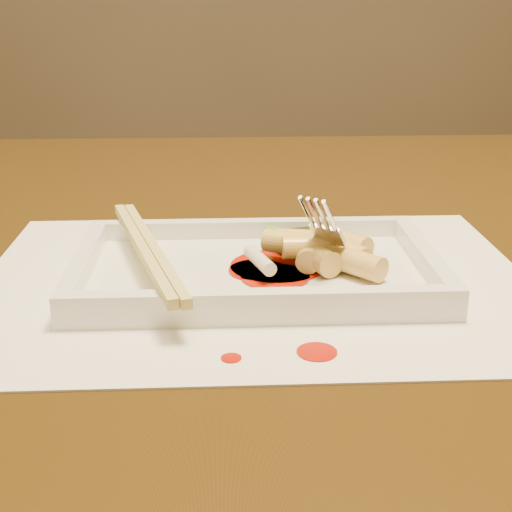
{
  "coord_description": "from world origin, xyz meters",
  "views": [
    {
      "loc": [
        0.07,
        -0.59,
        0.95
      ],
      "look_at": [
        0.09,
        -0.1,
        0.77
      ],
      "focal_mm": 50.0,
      "sensor_mm": 36.0,
      "label": 1
    }
  ],
  "objects_px": {
    "table": "(150,342)",
    "plate_base": "(256,274)",
    "fork": "(352,162)",
    "placemat": "(256,280)",
    "chopstick_a": "(141,248)"
  },
  "relations": [
    {
      "from": "table",
      "to": "plate_base",
      "type": "distance_m",
      "value": 0.17
    },
    {
      "from": "fork",
      "to": "placemat",
      "type": "bearing_deg",
      "value": -165.58
    },
    {
      "from": "table",
      "to": "fork",
      "type": "height_order",
      "value": "fork"
    },
    {
      "from": "chopstick_a",
      "to": "fork",
      "type": "bearing_deg",
      "value": 6.75
    },
    {
      "from": "plate_base",
      "to": "chopstick_a",
      "type": "height_order",
      "value": "chopstick_a"
    },
    {
      "from": "table",
      "to": "chopstick_a",
      "type": "relative_size",
      "value": 6.71
    },
    {
      "from": "plate_base",
      "to": "fork",
      "type": "distance_m",
      "value": 0.11
    },
    {
      "from": "table",
      "to": "fork",
      "type": "relative_size",
      "value": 10.0
    },
    {
      "from": "plate_base",
      "to": "chopstick_a",
      "type": "bearing_deg",
      "value": 180.0
    },
    {
      "from": "placemat",
      "to": "plate_base",
      "type": "relative_size",
      "value": 1.54
    },
    {
      "from": "placemat",
      "to": "chopstick_a",
      "type": "xyz_separation_m",
      "value": [
        -0.08,
        -0.0,
        0.03
      ]
    },
    {
      "from": "plate_base",
      "to": "fork",
      "type": "xyz_separation_m",
      "value": [
        0.07,
        0.02,
        0.08
      ]
    },
    {
      "from": "placemat",
      "to": "fork",
      "type": "height_order",
      "value": "fork"
    },
    {
      "from": "placemat",
      "to": "chopstick_a",
      "type": "bearing_deg",
      "value": -180.0
    },
    {
      "from": "placemat",
      "to": "plate_base",
      "type": "bearing_deg",
      "value": -90.0
    }
  ]
}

